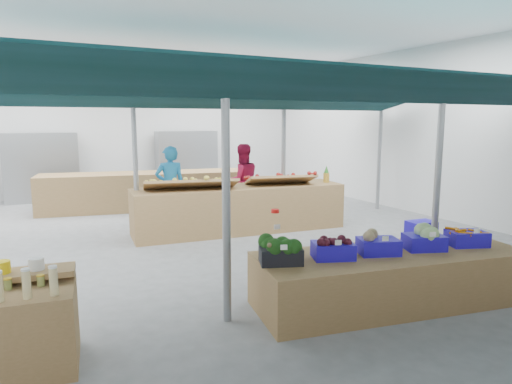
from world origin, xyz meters
The scene contains 22 objects.
floor centered at (0.00, 0.00, 0.00)m, with size 13.00×13.00×0.00m, color slate.
hall centered at (0.00, 1.44, 2.65)m, with size 13.00×13.00×13.00m.
pole_grid centered at (0.75, -1.75, 1.81)m, with size 10.00×4.60×3.00m.
awnings centered at (0.75, -1.75, 2.78)m, with size 9.50×7.08×0.30m.
back_shelving_left centered at (-2.50, 6.00, 1.00)m, with size 2.00×0.50×2.00m, color #B23F33.
back_shelving_right centered at (2.00, 6.00, 1.00)m, with size 2.00×0.50×2.00m, color #B23F33.
veg_counter centered at (1.11, -4.52, 0.35)m, with size 3.56×1.19×0.69m, color brown.
fruit_counter centered at (1.09, -0.01, 0.49)m, with size 4.57×1.09×0.98m, color brown.
far_counter centered at (-0.05, 3.40, 0.50)m, with size 5.53×1.11×0.99m, color brown.
crate_stack centered at (3.28, -3.04, 0.29)m, with size 0.49×0.34×0.59m, color #1E11B9.
vendor_left centered at (-0.11, 1.09, 0.91)m, with size 0.67×0.44×1.83m, color #186CA2.
vendor_right centered at (1.69, 1.09, 0.91)m, with size 0.89×0.69×1.83m, color maroon.
crate_broccoli centered at (-0.40, -4.24, 0.85)m, with size 0.59×0.51×0.35m.
crate_beets centered at (0.28, -4.36, 0.83)m, with size 0.59×0.51×0.29m.
crate_celeriac centered at (0.91, -4.48, 0.84)m, with size 0.59×0.51×0.31m.
crate_cabbage centered at (1.59, -4.61, 0.85)m, with size 0.59×0.51×0.35m.
crate_carrots centered at (2.27, -4.74, 0.80)m, with size 0.59×0.51×0.29m.
sparrow centered at (-0.58, -4.33, 0.94)m, with size 0.12×0.09×0.11m.
pole_ribbon centered at (0.12, -3.21, 1.08)m, with size 0.12×0.12×0.28m.
apple_heap_yellow centered at (0.00, 0.01, 1.14)m, with size 2.01×1.11×0.27m.
apple_heap_red centered at (2.00, -0.22, 1.14)m, with size 1.62×1.02×0.27m.
pineapple centered at (3.13, -0.36, 1.16)m, with size 0.14×0.14×0.39m.
Camera 1 is at (-3.12, -8.77, 2.40)m, focal length 32.00 mm.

